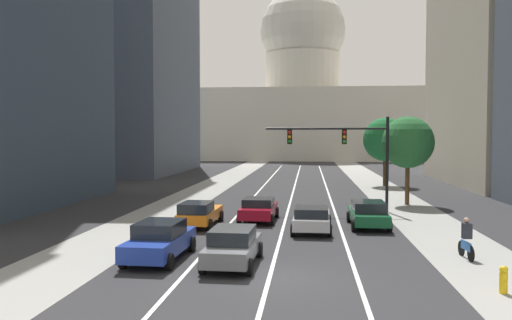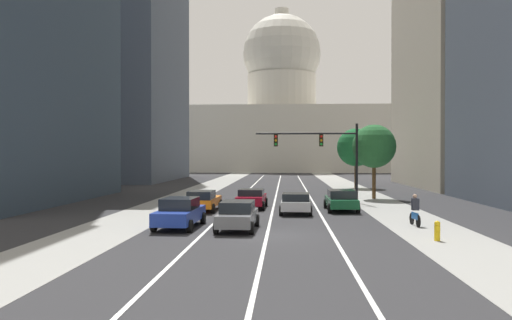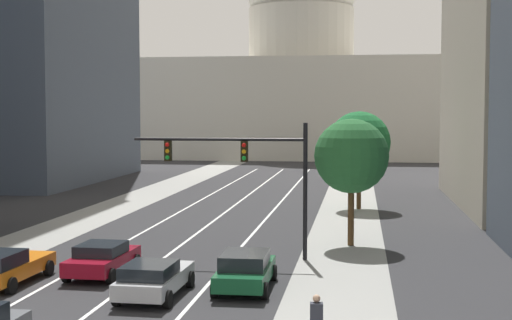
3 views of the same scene
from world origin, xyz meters
TOP-DOWN VIEW (x-y plane):
  - ground_plane at (0.00, 40.00)m, footprint 400.00×400.00m
  - sidewalk_left at (-8.26, 35.00)m, footprint 4.04×130.00m
  - sidewalk_right at (8.26, 35.00)m, footprint 4.04×130.00m
  - lane_stripe_left at (-3.12, 25.00)m, footprint 0.16×90.00m
  - lane_stripe_center at (0.00, 25.00)m, footprint 0.16×90.00m
  - lane_stripe_right at (3.12, 25.00)m, footprint 0.16×90.00m
  - capitol_building at (0.00, 96.27)m, footprint 50.91×24.74m
  - car_orange at (-4.69, 10.06)m, footprint 2.03×4.69m
  - car_silver at (1.56, 9.02)m, footprint 2.16×4.59m
  - car_green at (4.68, 10.75)m, footprint 2.11×4.56m
  - car_crimson at (-1.56, 12.23)m, footprint 2.21×4.36m
  - traffic_signal_mast at (3.92, 16.65)m, footprint 8.14×0.39m
  - street_tree_near_right at (8.58, 20.66)m, footprint 3.78×3.78m
  - street_tree_mid_right at (8.96, 35.05)m, footprint 4.35×4.35m

SIDE VIEW (x-z plane):
  - ground_plane at x=0.00m, z-range 0.00..0.00m
  - sidewalk_left at x=-8.26m, z-range 0.00..0.01m
  - sidewalk_right at x=8.26m, z-range 0.00..0.01m
  - lane_stripe_left at x=-3.12m, z-range 0.01..0.02m
  - lane_stripe_center at x=0.00m, z-range 0.01..0.02m
  - lane_stripe_right at x=3.12m, z-range 0.01..0.02m
  - car_silver at x=1.56m, z-range 0.04..1.41m
  - car_crimson at x=-1.56m, z-range 0.04..1.42m
  - car_orange at x=-4.69m, z-range 0.03..1.47m
  - car_green at x=4.68m, z-range 0.04..1.49m
  - traffic_signal_mast at x=3.92m, z-range 1.23..7.55m
  - street_tree_near_right at x=8.58m, z-range 1.33..7.80m
  - street_tree_mid_right at x=8.96m, z-range 1.24..8.10m
  - capitol_building at x=0.00m, z-range -6.20..31.71m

